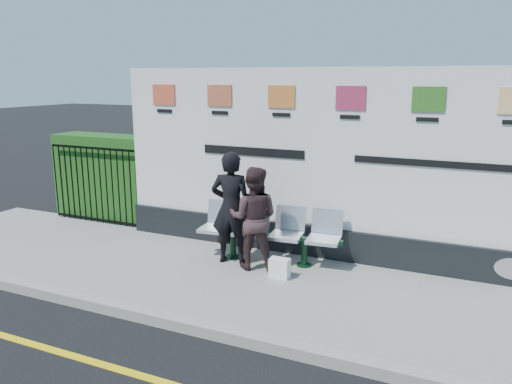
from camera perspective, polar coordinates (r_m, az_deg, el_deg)
pavement at (r=7.18m, az=3.47°, el=-10.95°), size 14.00×3.00×0.12m
kerb at (r=5.94m, az=-1.87°, el=-16.26°), size 14.00×0.18×0.14m
billboard at (r=7.87m, az=10.52°, el=1.41°), size 8.00×0.30×3.00m
hedge at (r=10.69m, az=-16.37°, el=1.70°), size 2.35×0.70×1.70m
railing at (r=10.38m, az=-17.94°, el=0.81°), size 2.05×0.06×1.54m
bench at (r=7.90m, az=1.38°, el=-6.29°), size 2.29×0.80×0.48m
woman_left at (r=7.70m, az=-2.83°, el=-1.82°), size 0.71×0.53×1.77m
woman_right at (r=7.50m, az=-0.28°, el=-3.00°), size 0.88×0.76×1.57m
handbag_brown at (r=7.88m, az=-0.66°, el=-3.63°), size 0.31×0.21×0.23m
carrier_bag_white at (r=7.33m, az=2.71°, el=-8.68°), size 0.29×0.17×0.29m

